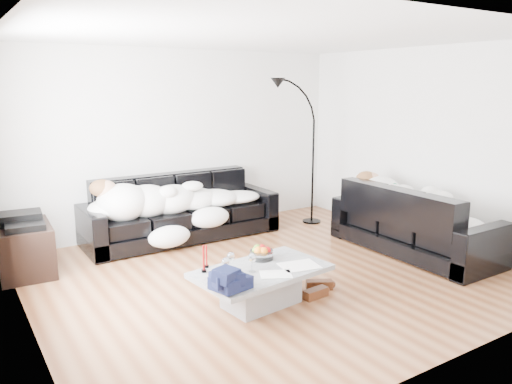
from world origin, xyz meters
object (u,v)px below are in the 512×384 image
wine_glass_a (231,261)px  candle_left (204,259)px  sofa_back (181,208)px  floor_lamp (313,161)px  coffee_table (261,287)px  stereo (22,220)px  wine_glass_c (252,263)px  sofa_right (415,219)px  fruit_bowl (262,252)px  wine_glass_b (226,266)px  candle_right (207,257)px  shoes (317,289)px  sleeper_back (182,194)px  av_cabinet (25,249)px  sleeper_right (416,203)px

wine_glass_a → candle_left: 0.26m
sofa_back → floor_lamp: bearing=-9.2°
coffee_table → stereo: (-1.80, 2.14, 0.44)m
wine_glass_c → floor_lamp: floor_lamp is taller
sofa_right → coffee_table: size_ratio=1.67×
fruit_bowl → wine_glass_b: (-0.52, -0.18, 0.01)m
floor_lamp → candle_right: bearing=-162.6°
candle_right → shoes: (1.06, -0.40, -0.43)m
sleeper_back → candle_left: size_ratio=8.59×
floor_lamp → wine_glass_b: bearing=-158.1°
candle_left → av_cabinet: candle_left is taller
candle_left → wine_glass_b: bearing=-51.4°
wine_glass_b → candle_right: (-0.06, 0.27, 0.03)m
sofa_back → fruit_bowl: bearing=-92.5°
sofa_right → wine_glass_b: sofa_right is taller
shoes → stereo: (-2.43, 2.23, 0.58)m
sleeper_back → fruit_bowl: bearing=-92.6°
coffee_table → wine_glass_c: (-0.12, -0.02, 0.28)m
wine_glass_a → wine_glass_c: (0.15, -0.15, 0.00)m
sleeper_back → wine_glass_c: bearing=-98.8°
sleeper_right → candle_right: 2.94m
wine_glass_c → floor_lamp: 3.24m
sleeper_back → shoes: bearing=-81.0°
sleeper_right → wine_glass_a: (-2.77, -0.15, -0.18)m
sofa_right → wine_glass_b: (-2.87, -0.23, 0.02)m
wine_glass_a → av_cabinet: size_ratio=0.22×
shoes → fruit_bowl: bearing=154.0°
coffee_table → wine_glass_b: wine_glass_b is taller
sofa_back → av_cabinet: (-2.04, -0.27, -0.15)m
sofa_right → stereo: 4.70m
sofa_back → sleeper_back: 0.22m
sofa_back → sleeper_right: sofa_back is taller
wine_glass_b → fruit_bowl: bearing=19.3°
sofa_right → sleeper_back: (-2.26, 2.08, 0.21)m
candle_right → shoes: 1.21m
wine_glass_b → coffee_table: bearing=-7.1°
wine_glass_a → candle_right: 0.25m
shoes → wine_glass_c: bearing=-177.8°
wine_glass_a → candle_right: size_ratio=0.81×
sleeper_back → stereo: (-2.04, -0.22, -0.02)m
sofa_right → candle_right: bearing=89.3°
fruit_bowl → stereo: stereo is taller
sleeper_right → shoes: size_ratio=3.92×
sofa_right → fruit_bowl: sofa_right is taller
wine_glass_b → shoes: wine_glass_b is taller
candle_left → stereo: bearing=123.9°
candle_right → sleeper_back: bearing=71.7°
wine_glass_c → coffee_table: bearing=10.9°
sleeper_right → stereo: size_ratio=4.16×
candle_right → stereo: stereo is taller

